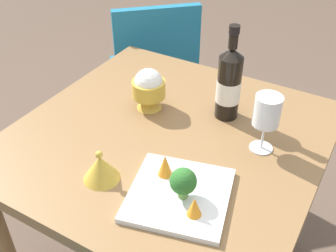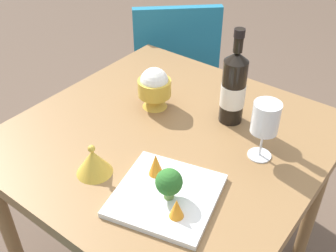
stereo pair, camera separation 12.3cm
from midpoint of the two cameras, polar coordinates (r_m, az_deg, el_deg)
name	(u,v)px [view 1 (the left image)]	position (r m, az deg, el deg)	size (l,w,h in m)	color
dining_table	(168,154)	(1.30, -2.71, -4.07)	(0.91, 0.91, 0.72)	olive
chair_near_window	(155,65)	(2.04, -3.61, 8.55)	(0.57, 0.57, 0.85)	teal
wine_bottle	(229,83)	(1.27, 5.83, 5.91)	(0.08, 0.08, 0.31)	black
wine_glass	(267,112)	(1.13, 10.79, 1.81)	(0.08, 0.08, 0.18)	white
rice_bowl	(149,88)	(1.33, -5.39, 5.21)	(0.11, 0.11, 0.14)	gold
rice_bowl_lid	(101,168)	(1.10, -12.65, -5.86)	(0.10, 0.10, 0.09)	gold
serving_plate	(179,195)	(1.04, -1.83, -9.78)	(0.30, 0.30, 0.02)	white
broccoli_floret	(183,182)	(0.99, -1.42, -8.01)	(0.07, 0.07, 0.09)	#729E4C
carrot_garnish_left	(165,165)	(1.06, -3.73, -5.65)	(0.04, 0.04, 0.06)	orange
carrot_garnish_right	(194,206)	(0.97, 0.05, -11.41)	(0.04, 0.04, 0.05)	orange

